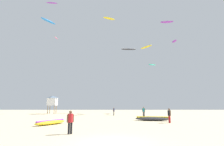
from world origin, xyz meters
TOP-DOWN VIEW (x-y plane):
  - ground_plane at (0.00, 0.00)m, footprint 120.00×120.00m
  - person_foreground at (-3.27, 3.03)m, footprint 0.50×0.40m
  - person_midground at (5.76, 22.84)m, footprint 0.53×0.40m
  - person_left at (0.33, 25.87)m, footprint 0.35×0.52m
  - person_right at (7.02, 11.56)m, footprint 0.39×0.57m
  - kite_grounded_near at (5.58, 14.48)m, footprint 4.91×2.11m
  - kite_grounded_mid at (-6.90, 9.57)m, footprint 3.09×4.29m
  - lifeguard_tower at (-13.94, 32.00)m, footprint 2.30×2.30m
  - kite_aloft_0 at (4.66, 39.13)m, footprint 4.33×1.52m
  - kite_aloft_1 at (16.93, 36.61)m, footprint 1.03×2.37m
  - kite_aloft_2 at (-13.74, 31.71)m, footprint 0.76×2.05m
  - kite_aloft_3 at (10.72, 36.79)m, footprint 2.40×1.65m
  - kite_aloft_4 at (-11.02, 18.33)m, footprint 2.39×3.22m
  - kite_aloft_5 at (-0.87, 39.25)m, footprint 3.75×2.60m
  - kite_aloft_6 at (-13.94, 28.01)m, footprint 2.66×1.13m
  - kite_aloft_7 at (14.27, 33.72)m, footprint 3.42×1.39m
  - kite_aloft_8 at (9.06, 35.83)m, footprint 3.23×3.93m

SIDE VIEW (x-z plane):
  - ground_plane at x=0.00m, z-range 0.00..0.00m
  - kite_grounded_mid at x=-6.90m, z-range -0.02..0.51m
  - kite_grounded_near at x=5.58m, z-range -0.02..0.57m
  - person_left at x=0.33m, z-range 0.13..1.69m
  - person_right at x=7.02m, z-range 0.15..1.89m
  - person_midground at x=5.76m, z-range 0.15..1.90m
  - person_foreground at x=-3.27m, z-range 0.15..1.94m
  - lifeguard_tower at x=-13.94m, z-range 0.98..5.13m
  - kite_aloft_3 at x=10.72m, z-range 12.36..12.79m
  - kite_aloft_4 at x=-11.02m, z-range 16.13..16.65m
  - kite_aloft_8 at x=9.06m, z-range 16.93..17.51m
  - kite_aloft_0 at x=4.66m, z-range 17.20..17.97m
  - kite_aloft_2 at x=-13.74m, z-range 18.00..18.50m
  - kite_aloft_1 at x=16.93m, z-range 18.86..19.33m
  - kite_aloft_7 at x=14.27m, z-range 23.10..23.53m
  - kite_aloft_6 at x=-13.94m, z-range 25.16..25.58m
  - kite_aloft_5 at x=-0.87m, z-range 26.75..27.15m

